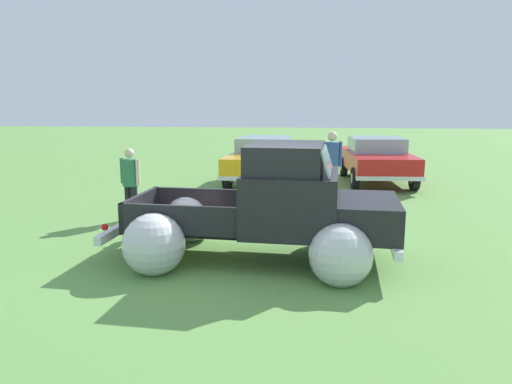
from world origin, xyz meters
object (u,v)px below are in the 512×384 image
vintage_pickup_truck (275,215)px  spectator_1 (332,162)px  show_car_1 (376,158)px  lane_cone_0 (291,207)px  show_car_0 (264,158)px  spectator_0 (130,180)px

vintage_pickup_truck → spectator_1: (1.15, 4.66, 0.30)m
show_car_1 → lane_cone_0: bearing=-27.8°
spectator_1 → lane_cone_0: bearing=139.2°
vintage_pickup_truck → show_car_0: 7.89m
show_car_1 → spectator_0: size_ratio=2.69×
vintage_pickup_truck → show_car_0: vintage_pickup_truck is taller
vintage_pickup_truck → spectator_0: bearing=148.5°
spectator_1 → show_car_1: bearing=-40.7°
spectator_0 → spectator_1: size_ratio=0.87×
lane_cone_0 → spectator_0: bearing=-175.8°
vintage_pickup_truck → spectator_0: size_ratio=2.99×
vintage_pickup_truck → spectator_0: vintage_pickup_truck is taller
show_car_0 → show_car_1: 3.58m
show_car_0 → lane_cone_0: size_ratio=7.50×
vintage_pickup_truck → lane_cone_0: (0.19, 2.62, -0.45)m
vintage_pickup_truck → show_car_1: bearing=75.5°
vintage_pickup_truck → spectator_1: size_ratio=2.59×
show_car_0 → show_car_1: size_ratio=1.11×
show_car_0 → lane_cone_0: bearing=15.4°
show_car_0 → lane_cone_0: show_car_0 is taller
show_car_0 → spectator_0: spectator_0 is taller
spectator_0 → lane_cone_0: size_ratio=2.52×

